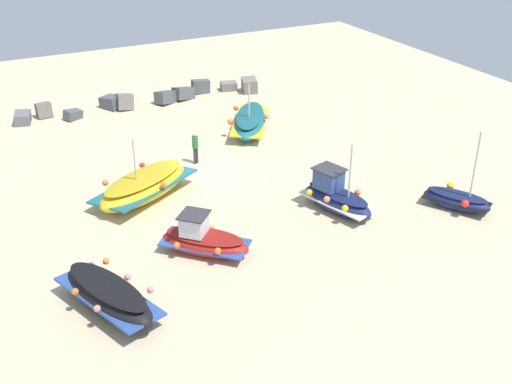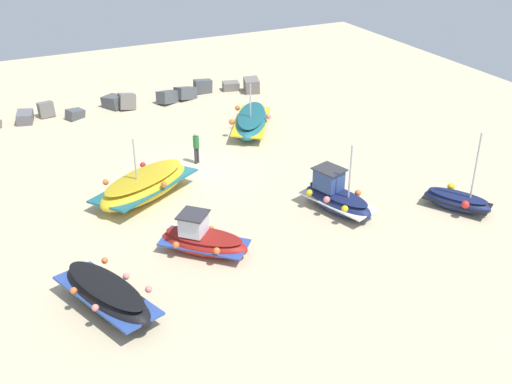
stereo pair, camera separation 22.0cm
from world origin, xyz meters
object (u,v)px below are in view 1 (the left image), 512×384
object	(u,v)px
fishing_boat_4	(250,121)
fishing_boat_5	(108,296)
fishing_boat_3	(336,197)
fishing_boat_1	(203,240)
fishing_boat_0	(144,186)
person_walking	(195,146)
fishing_boat_2	(457,200)

from	to	relation	value
fishing_boat_4	fishing_boat_5	xyz separation A→B (m)	(-11.83, -12.93, 0.06)
fishing_boat_3	fishing_boat_1	bearing A→B (deg)	78.12
fishing_boat_0	fishing_boat_1	bearing A→B (deg)	-113.38
fishing_boat_1	fishing_boat_3	size ratio (longest dim) A/B	0.92
fishing_boat_0	fishing_boat_3	world-z (taller)	fishing_boat_3
fishing_boat_3	person_walking	world-z (taller)	fishing_boat_3
fishing_boat_0	fishing_boat_2	distance (m)	14.31
fishing_boat_3	fishing_boat_5	distance (m)	11.28
fishing_boat_4	person_walking	xyz separation A→B (m)	(-4.57, -2.90, 0.44)
fishing_boat_2	person_walking	distance (m)	13.15
fishing_boat_3	person_walking	distance (m)	8.41
fishing_boat_0	fishing_boat_5	xyz separation A→B (m)	(-3.69, -7.54, -0.01)
fishing_boat_1	person_walking	size ratio (longest dim) A/B	2.08
fishing_boat_2	fishing_boat_3	world-z (taller)	fishing_boat_2
fishing_boat_2	fishing_boat_5	size ratio (longest dim) A/B	0.80
person_walking	fishing_boat_0	bearing A→B (deg)	-79.63
fishing_boat_0	fishing_boat_1	size ratio (longest dim) A/B	1.59
fishing_boat_0	fishing_boat_2	size ratio (longest dim) A/B	1.48
fishing_boat_0	fishing_boat_1	xyz separation A→B (m)	(0.67, -5.58, -0.06)
person_walking	fishing_boat_1	bearing A→B (deg)	-44.35
fishing_boat_4	person_walking	size ratio (longest dim) A/B	3.11
fishing_boat_4	person_walking	distance (m)	5.43
fishing_boat_0	fishing_boat_3	bearing A→B (deg)	-64.72
fishing_boat_0	person_walking	size ratio (longest dim) A/B	3.32
fishing_boat_0	fishing_boat_5	size ratio (longest dim) A/B	1.18
fishing_boat_3	fishing_boat_4	bearing A→B (deg)	-21.16
fishing_boat_1	fishing_boat_4	world-z (taller)	fishing_boat_4
fishing_boat_2	fishing_boat_3	bearing A→B (deg)	34.57
fishing_boat_5	person_walking	world-z (taller)	person_walking
fishing_boat_1	fishing_boat_2	size ratio (longest dim) A/B	0.93
fishing_boat_2	fishing_boat_4	xyz separation A→B (m)	(-4.14, 12.73, 0.12)
person_walking	fishing_boat_3	bearing A→B (deg)	1.87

